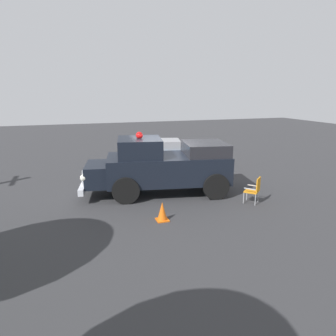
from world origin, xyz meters
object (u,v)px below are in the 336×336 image
Objects in this scene: lawn_chair_by_car at (255,188)px; traffic_cone at (162,212)px; lawn_chair_near_truck at (217,160)px; vintage_fire_truck at (162,165)px; lawn_chair_spare at (217,151)px; classic_hot_rod at (157,152)px; spectator_seated at (214,158)px.

lawn_chair_by_car reaches higher than traffic_cone.
vintage_fire_truck is at bearing 124.32° from lawn_chair_near_truck.
lawn_chair_by_car is at bearing 169.84° from lawn_chair_near_truck.
traffic_cone is (-7.46, 5.75, -0.28)m from lawn_chair_spare.
lawn_chair_spare is (4.80, -4.93, -0.61)m from vintage_fire_truck.
lawn_chair_near_truck and lawn_chair_by_car have the same top height.
vintage_fire_truck is 5.04m from classic_hot_rod.
lawn_chair_spare is 0.79× the size of spectator_seated.
classic_hot_rod is 7.82m from traffic_cone.
spectator_seated is at bearing -131.46° from classic_hot_rod.
classic_hot_rod is 7.35× the size of traffic_cone.
traffic_cone is at bearing 142.36° from lawn_chair_spare.
lawn_chair_near_truck is at bearing -41.38° from traffic_cone.
lawn_chair_near_truck is at bearing 153.13° from lawn_chair_spare.
classic_hot_rod is at bearing 49.34° from lawn_chair_near_truck.
lawn_chair_by_car is 1.00× the size of lawn_chair_spare.
lawn_chair_spare is (2.19, -1.11, 0.00)m from lawn_chair_near_truck.
vintage_fire_truck reaches higher than spectator_seated.
vintage_fire_truck reaches higher than lawn_chair_by_car.
classic_hot_rod is at bearing 88.67° from lawn_chair_spare.
classic_hot_rod is 3.62× the size of spectator_seated.
spectator_seated is (2.65, -3.70, -0.50)m from vintage_fire_truck.
classic_hot_rod is 7.34m from lawn_chair_by_car.
lawn_chair_spare is at bearing -91.33° from classic_hot_rod.
vintage_fire_truck reaches higher than traffic_cone.
lawn_chair_by_car is (-4.85, 0.87, 0.00)m from lawn_chair_near_truck.
classic_hot_rod reaches higher than traffic_cone.
spectator_seated is at bearing 69.99° from lawn_chair_near_truck.
lawn_chair_spare reaches higher than traffic_cone.
vintage_fire_truck is 6.90m from lawn_chair_spare.
lawn_chair_near_truck is (-2.27, -2.65, -0.16)m from classic_hot_rod.
classic_hot_rod is at bearing -13.54° from vintage_fire_truck.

